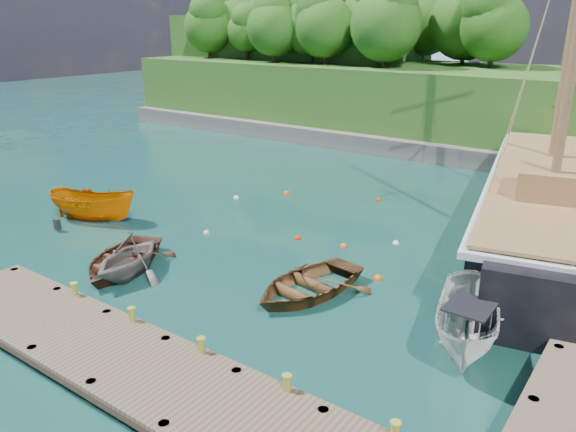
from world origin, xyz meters
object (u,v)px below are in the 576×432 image
cabin_boat_white (465,347)px  schooner (546,208)px  rowboat_0 (123,268)px  rowboat_1 (130,275)px  rowboat_2 (307,293)px  motorboat_orange (95,220)px

cabin_boat_white → schooner: (-0.45, 11.97, 1.19)m
rowboat_0 → rowboat_1: (0.78, -0.26, 0.00)m
rowboat_1 → cabin_boat_white: bearing=-2.3°
rowboat_2 → motorboat_orange: (-13.17, 0.40, 0.00)m
rowboat_0 → rowboat_1: rowboat_1 is taller
cabin_boat_white → motorboat_orange: bearing=162.1°
rowboat_0 → schooner: schooner is taller
rowboat_2 → schooner: size_ratio=0.17×
rowboat_0 → schooner: (12.85, 14.37, 1.19)m
motorboat_orange → rowboat_2: bearing=-113.6°
rowboat_0 → rowboat_2: bearing=-3.8°
rowboat_1 → schooner: size_ratio=0.13×
rowboat_1 → motorboat_orange: size_ratio=0.78×
rowboat_0 → rowboat_2: (7.32, 2.56, 0.00)m
rowboat_1 → motorboat_orange: bearing=139.7°
rowboat_1 → cabin_boat_white: 12.79m
rowboat_0 → rowboat_1: size_ratio=1.31×
cabin_boat_white → rowboat_1: bearing=175.8°
rowboat_2 → schooner: (5.53, 11.81, 1.19)m
motorboat_orange → schooner: (18.69, 11.41, 1.19)m
rowboat_1 → rowboat_2: 7.13m
rowboat_1 → schooner: bearing=36.2°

